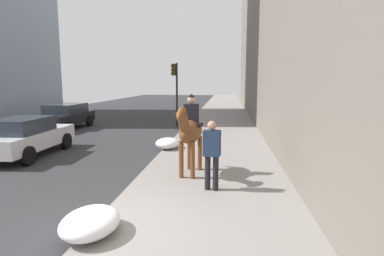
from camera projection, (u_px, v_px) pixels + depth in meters
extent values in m
cube|color=gray|center=(203.00, 238.00, 5.63)|extent=(120.00, 4.17, 0.12)
ellipsoid|color=brown|center=(191.00, 131.00, 9.15)|extent=(1.56, 0.76, 0.66)
cylinder|color=brown|center=(193.00, 160.00, 8.79)|extent=(0.13, 0.13, 1.03)
cylinder|color=brown|center=(181.00, 159.00, 8.86)|extent=(0.13, 0.13, 1.03)
cylinder|color=brown|center=(200.00, 153.00, 9.65)|extent=(0.13, 0.13, 1.03)
cylinder|color=brown|center=(189.00, 152.00, 9.73)|extent=(0.13, 0.13, 1.03)
cylinder|color=brown|center=(184.00, 123.00, 8.36)|extent=(0.66, 0.36, 0.68)
ellipsoid|color=brown|center=(181.00, 114.00, 8.13)|extent=(0.65, 0.30, 0.49)
cylinder|color=black|center=(197.00, 131.00, 9.85)|extent=(0.29, 0.14, 0.55)
cube|color=black|center=(191.00, 125.00, 9.18)|extent=(0.52, 0.65, 0.08)
cube|color=black|center=(191.00, 114.00, 9.13)|extent=(0.33, 0.41, 0.55)
sphere|color=#D8AD8C|center=(191.00, 100.00, 9.08)|extent=(0.22, 0.22, 0.22)
cone|color=black|center=(191.00, 95.00, 9.06)|extent=(0.23, 0.23, 0.10)
cylinder|color=black|center=(208.00, 173.00, 7.90)|extent=(0.14, 0.14, 0.85)
cylinder|color=black|center=(216.00, 173.00, 7.85)|extent=(0.14, 0.14, 0.85)
cube|color=#1E2D47|center=(212.00, 143.00, 7.77)|extent=(0.32, 0.44, 0.62)
sphere|color=tan|center=(212.00, 125.00, 7.70)|extent=(0.22, 0.22, 0.22)
cube|color=silver|center=(27.00, 139.00, 12.00)|extent=(4.34, 1.78, 0.60)
cube|color=#262D38|center=(21.00, 125.00, 11.66)|extent=(2.23, 1.54, 0.52)
cylinder|color=black|center=(27.00, 140.00, 13.43)|extent=(0.64, 0.23, 0.64)
cylinder|color=black|center=(66.00, 141.00, 13.29)|extent=(0.64, 0.23, 0.64)
cylinder|color=black|center=(28.00, 156.00, 10.66)|extent=(0.64, 0.23, 0.64)
cube|color=black|center=(64.00, 118.00, 18.76)|extent=(4.43, 1.90, 0.60)
cube|color=#262D38|center=(66.00, 108.00, 18.94)|extent=(2.52, 1.65, 0.52)
cylinder|color=black|center=(68.00, 127.00, 17.35)|extent=(0.64, 0.23, 0.64)
cylinder|color=black|center=(36.00, 126.00, 17.57)|extent=(0.64, 0.23, 0.64)
cylinder|color=black|center=(90.00, 121.00, 20.04)|extent=(0.64, 0.23, 0.64)
cylinder|color=black|center=(62.00, 120.00, 20.26)|extent=(0.64, 0.23, 0.64)
cylinder|color=black|center=(177.00, 95.00, 19.87)|extent=(0.12, 0.12, 3.84)
cube|color=#2D280C|center=(174.00, 70.00, 19.67)|extent=(0.20, 0.24, 0.70)
sphere|color=red|center=(172.00, 66.00, 19.65)|extent=(0.14, 0.14, 0.14)
sphere|color=orange|center=(172.00, 70.00, 19.69)|extent=(0.14, 0.14, 0.14)
sphere|color=green|center=(172.00, 73.00, 19.72)|extent=(0.14, 0.14, 0.14)
ellipsoid|color=white|center=(90.00, 222.00, 5.58)|extent=(1.27, 0.98, 0.44)
ellipsoid|color=white|center=(167.00, 143.00, 12.79)|extent=(1.20, 0.93, 0.42)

